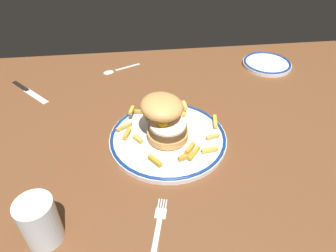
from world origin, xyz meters
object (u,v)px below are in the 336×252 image
Objects in this scene: water_glass at (41,224)px; fork at (158,228)px; dinner_plate at (168,138)px; side_plate at (267,64)px; knife at (27,90)px; burger at (165,117)px; spoon at (113,70)px.

water_glass reaches higher than fork.
dinner_plate is 24.84cm from fork.
knife is at bearing -175.27° from side_plate.
dinner_plate reaches higher than fork.
side_plate is at bearing 53.64° from fork.
burger is 52.17cm from side_plate.
dinner_plate is 2.02× the size of fork.
dinner_plate is 6.15cm from burger.
side_plate is (38.49, 34.46, -0.00)cm from dinner_plate.
water_glass is 0.75× the size of spoon.
burger is 39.32cm from spoon.
water_glass is 61.57cm from spoon.
spoon reaches higher than knife.
dinner_plate is 2.25× the size of spoon.
water_glass is 0.68× the size of knife.
fork is at bearing -55.91° from knife.
dinner_plate reaches higher than spoon.
dinner_plate is 2.03× the size of knife.
fork is (20.34, -0.76, -3.97)cm from water_glass.
fork is at bearing -126.36° from side_plate.
water_glass is at bearing -136.82° from dinner_plate.
burger is 0.83× the size of side_plate.
burger is at bearing -69.48° from spoon.
fork is 1.01× the size of knife.
burger reaches higher than fork.
water_glass is at bearing -73.72° from knife.
knife is at bearing 145.29° from burger.
dinner_plate is 1.76× the size of side_plate.
fork is 61.98cm from spoon.
fork is 1.11× the size of spoon.
burger is at bearing 140.60° from dinner_plate.
side_plate is 52.85cm from spoon.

